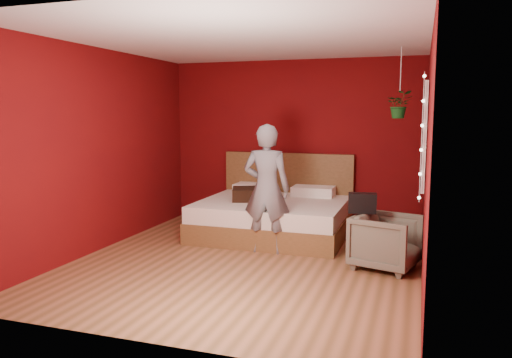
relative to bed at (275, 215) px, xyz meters
name	(u,v)px	position (x,y,z in m)	size (l,w,h in m)	color
floor	(246,262)	(0.06, -1.41, -0.30)	(4.50, 4.50, 0.00)	#9B603E
room_walls	(246,121)	(0.06, -1.41, 1.38)	(4.04, 4.54, 2.62)	#620A0A
window	(424,136)	(2.02, -0.51, 1.20)	(0.05, 0.97, 1.27)	white
fairy_lights	(422,138)	(2.00, -1.04, 1.20)	(0.04, 0.04, 1.45)	silver
bed	(275,215)	(0.00, 0.00, 0.00)	(2.08, 1.77, 1.14)	brown
person	(267,189)	(0.16, -0.91, 0.52)	(0.60, 0.39, 1.64)	slate
armchair	(386,242)	(1.66, -1.16, 0.02)	(0.67, 0.69, 0.63)	#625F4D
handbag	(362,203)	(1.38, -1.13, 0.45)	(0.32, 0.16, 0.23)	black
throw_pillow	(250,194)	(-0.34, -0.14, 0.31)	(0.49, 0.49, 0.17)	black
hanging_plant	(400,105)	(1.71, -0.22, 1.58)	(0.34, 0.31, 0.90)	silver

